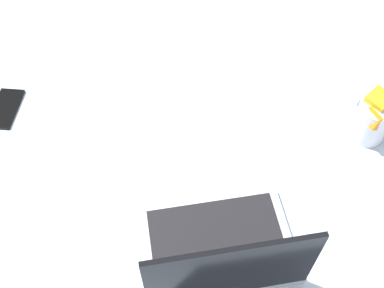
{
  "coord_description": "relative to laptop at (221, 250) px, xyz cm",
  "views": [
    {
      "loc": [
        3.42,
        65.58,
        114.7
      ],
      "look_at": [
        4.15,
        -1.7,
        24.0
      ],
      "focal_mm": 43.47,
      "sensor_mm": 36.0,
      "label": 1
    }
  ],
  "objects": [
    {
      "name": "cell_phone",
      "position": [
        57.72,
        -42.51,
        -4.01
      ],
      "size": [
        7.88,
        14.49,
        0.8
      ],
      "primitive_type": "cube",
      "rotation": [
        0.0,
        0.0,
        6.2
      ],
      "color": "black",
      "rests_on": "bed_mattress"
    },
    {
      "name": "bed_mattress",
      "position": [
        2.18,
        -25.1,
        -13.41
      ],
      "size": [
        180.0,
        140.0,
        18.0
      ],
      "primitive_type": "cube",
      "color": "silver",
      "rests_on": "ground"
    },
    {
      "name": "snack_cup",
      "position": [
        -39.27,
        -35.07,
        1.81
      ],
      "size": [
        9.0,
        11.05,
        14.18
      ],
      "color": "silver",
      "rests_on": "bed_mattress"
    },
    {
      "name": "laptop",
      "position": [
        0.0,
        0.0,
        0.0
      ],
      "size": [
        36.58,
        28.54,
        23.0
      ],
      "rotation": [
        0.0,
        0.0,
        0.18
      ],
      "color": "#B7BABC",
      "rests_on": "bed_mattress"
    }
  ]
}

